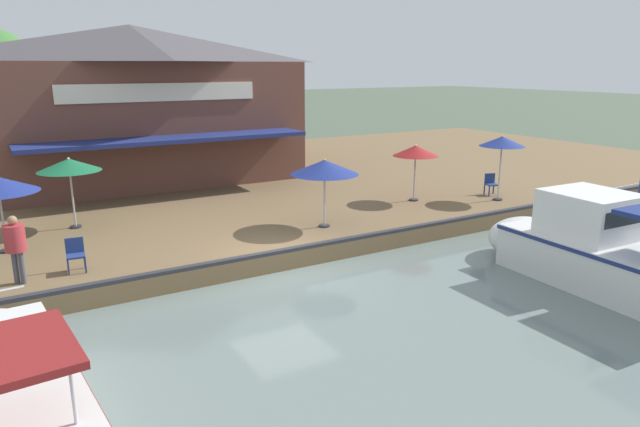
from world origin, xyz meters
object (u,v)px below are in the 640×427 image
(cafe_chair_mid_patio, at_px, (75,253))
(person_near_entrance, at_px, (15,241))
(motorboat_far_downstream, at_px, (597,252))
(waterfront_restaurant, at_px, (135,101))
(patio_umbrella_by_entrance, at_px, (69,165))
(cafe_chair_beside_entrance, at_px, (491,183))
(patio_umbrella_mid_patio_right, at_px, (416,151))
(patio_umbrella_mid_patio_left, at_px, (324,167))
(patio_umbrella_back_row, at_px, (502,142))

(cafe_chair_mid_patio, height_order, person_near_entrance, person_near_entrance)
(motorboat_far_downstream, bearing_deg, waterfront_restaurant, -158.89)
(person_near_entrance, bearing_deg, cafe_chair_mid_patio, 100.10)
(patio_umbrella_by_entrance, distance_m, motorboat_far_downstream, 15.72)
(waterfront_restaurant, distance_m, cafe_chair_mid_patio, 13.65)
(patio_umbrella_by_entrance, bearing_deg, cafe_chair_beside_entrance, 77.63)
(patio_umbrella_mid_patio_right, bearing_deg, patio_umbrella_mid_patio_left, -74.02)
(motorboat_far_downstream, bearing_deg, patio_umbrella_mid_patio_right, 176.16)
(motorboat_far_downstream, bearing_deg, cafe_chair_mid_patio, -118.30)
(patio_umbrella_mid_patio_right, xyz_separation_m, patio_umbrella_mid_patio_left, (1.40, -4.90, 0.02))
(patio_umbrella_back_row, distance_m, cafe_chair_mid_patio, 15.46)
(cafe_chair_mid_patio, relative_size, person_near_entrance, 0.50)
(patio_umbrella_by_entrance, relative_size, motorboat_far_downstream, 0.31)
(waterfront_restaurant, height_order, patio_umbrella_by_entrance, waterfront_restaurant)
(patio_umbrella_back_row, relative_size, motorboat_far_downstream, 0.35)
(patio_umbrella_mid_patio_left, height_order, person_near_entrance, patio_umbrella_mid_patio_left)
(person_near_entrance, xyz_separation_m, motorboat_far_downstream, (6.19, 13.24, -0.73))
(waterfront_restaurant, xyz_separation_m, cafe_chair_beside_entrance, (11.52, 11.22, -3.02))
(patio_umbrella_by_entrance, bearing_deg, patio_umbrella_mid_patio_left, 60.25)
(waterfront_restaurant, height_order, patio_umbrella_back_row, waterfront_restaurant)
(cafe_chair_mid_patio, relative_size, motorboat_far_downstream, 0.12)
(patio_umbrella_mid_patio_right, bearing_deg, cafe_chair_mid_patio, -82.18)
(patio_umbrella_by_entrance, distance_m, patio_umbrella_back_row, 15.36)
(patio_umbrella_back_row, xyz_separation_m, patio_umbrella_mid_patio_left, (-0.20, -7.78, -0.32))
(patio_umbrella_back_row, relative_size, cafe_chair_beside_entrance, 2.97)
(patio_umbrella_by_entrance, xyz_separation_m, motorboat_far_downstream, (10.74, 11.35, -1.72))
(motorboat_far_downstream, bearing_deg, patio_umbrella_mid_patio_left, -147.14)
(patio_umbrella_mid_patio_right, distance_m, person_near_entrance, 13.95)
(patio_umbrella_mid_patio_right, distance_m, cafe_chair_beside_entrance, 3.76)
(waterfront_restaurant, xyz_separation_m, patio_umbrella_back_row, (12.37, 10.72, -1.21))
(patio_umbrella_back_row, xyz_separation_m, motorboat_far_downstream, (6.53, -3.43, -1.95))
(waterfront_restaurant, bearing_deg, patio_umbrella_by_entrance, -26.39)
(patio_umbrella_mid_patio_left, height_order, cafe_chair_mid_patio, patio_umbrella_mid_patio_left)
(patio_umbrella_mid_patio_right, distance_m, motorboat_far_downstream, 8.31)
(waterfront_restaurant, relative_size, patio_umbrella_mid_patio_right, 6.23)
(waterfront_restaurant, relative_size, cafe_chair_mid_patio, 16.06)
(cafe_chair_beside_entrance, height_order, cafe_chair_mid_patio, same)
(cafe_chair_mid_patio, bearing_deg, patio_umbrella_mid_patio_left, 92.34)
(waterfront_restaurant, distance_m, motorboat_far_downstream, 20.51)
(patio_umbrella_mid_patio_right, bearing_deg, patio_umbrella_by_entrance, -102.32)
(patio_umbrella_back_row, xyz_separation_m, cafe_chair_beside_entrance, (-0.85, 0.50, -1.80))
(cafe_chair_beside_entrance, relative_size, cafe_chair_mid_patio, 1.00)
(waterfront_restaurant, bearing_deg, patio_umbrella_back_row, 40.92)
(motorboat_far_downstream, bearing_deg, patio_umbrella_back_row, 152.32)
(patio_umbrella_back_row, xyz_separation_m, patio_umbrella_mid_patio_right, (-1.61, -2.88, -0.34))
(cafe_chair_beside_entrance, bearing_deg, cafe_chair_mid_patio, -86.54)
(person_near_entrance, distance_m, motorboat_far_downstream, 14.63)
(patio_umbrella_by_entrance, distance_m, cafe_chair_mid_patio, 4.63)
(cafe_chair_beside_entrance, bearing_deg, waterfront_restaurant, -135.74)
(person_near_entrance, bearing_deg, patio_umbrella_mid_patio_left, 93.49)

